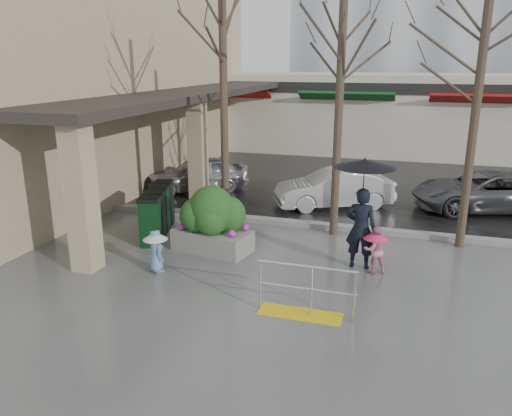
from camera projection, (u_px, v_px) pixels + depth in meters
The scene contains 20 objects.
ground at pixel (254, 280), 11.01m from camera, with size 120.00×120.00×0.00m, color #51514F.
street_asphalt at pixel (359, 138), 31.17m from camera, with size 120.00×36.00×0.01m, color black.
curb at pixel (295, 223), 14.66m from camera, with size 120.00×0.30×0.15m, color gray.
near_building at pixel (97, 78), 19.74m from camera, with size 6.00×18.00×8.00m, color tan.
canopy_slab at pixel (195, 89), 18.67m from camera, with size 2.80×18.00×0.25m, color #2D2823.
pillar_front at pixel (81, 196), 11.16m from camera, with size 0.55×0.55×3.50m, color tan.
pillar_back at pixel (198, 149), 17.11m from camera, with size 0.55×0.55×3.50m, color tan.
storefront_row at pixel (391, 113), 26.34m from camera, with size 34.00×6.74×4.00m.
handrail at pixel (304, 297), 9.42m from camera, with size 1.90×0.50×1.03m.
tree_west at pixel (223, 44), 13.43m from camera, with size 3.20×3.20×6.80m.
tree_midwest at pixel (342, 37), 12.49m from camera, with size 3.20×3.20×7.00m.
tree_mideast at pixel (483, 52), 11.66m from camera, with size 3.20×3.20×6.50m.
woman at pixel (362, 206), 11.31m from camera, with size 1.38×1.38×2.61m.
child_pink at pixel (375, 247), 11.28m from camera, with size 0.66×0.60×1.10m.
child_blue at pixel (156, 247), 11.31m from camera, with size 0.58×0.56×1.01m.
planter at pixel (213, 220), 12.55m from camera, with size 2.10×1.33×1.70m.
news_boxes at pixel (158, 212), 13.79m from camera, with size 1.13×2.39×1.30m.
car_a at pixel (198, 174), 18.47m from camera, with size 1.49×3.70×1.26m, color #A6A6AA.
car_b at pixel (334, 188), 16.38m from camera, with size 1.33×3.82×1.26m, color silver.
car_c at pixel (486, 191), 16.02m from camera, with size 2.09×4.53×1.26m, color #525359.
Camera 1 is at (3.01, -9.64, 4.67)m, focal length 35.00 mm.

